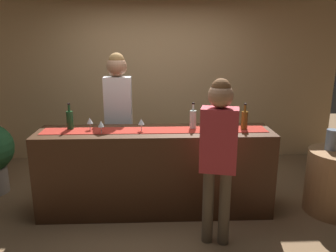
{
  "coord_description": "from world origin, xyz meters",
  "views": [
    {
      "loc": [
        0.0,
        -3.62,
        1.99
      ],
      "look_at": [
        0.15,
        0.0,
        1.03
      ],
      "focal_mm": 35.77,
      "sensor_mm": 36.0,
      "label": 1
    }
  ],
  "objects_px": {
    "wine_glass_mid_counter": "(101,124)",
    "customer_sipping": "(218,146)",
    "wine_glass_far_end": "(141,122)",
    "wine_glass_near_customer": "(89,121)",
    "wine_bottle_green": "(70,120)",
    "wine_bottle_clear": "(193,119)",
    "vase_on_side_table": "(331,140)",
    "bartender": "(118,107)",
    "round_side_table": "(336,182)",
    "wine_bottle_amber": "(244,120)"
  },
  "relations": [
    {
      "from": "bartender",
      "to": "customer_sipping",
      "type": "relative_size",
      "value": 1.1
    },
    {
      "from": "wine_bottle_green",
      "to": "vase_on_side_table",
      "type": "xyz_separation_m",
      "value": [
        2.98,
        -0.13,
        -0.23
      ]
    },
    {
      "from": "wine_bottle_clear",
      "to": "round_side_table",
      "type": "relative_size",
      "value": 0.41
    },
    {
      "from": "wine_bottle_clear",
      "to": "wine_bottle_amber",
      "type": "distance_m",
      "value": 0.58
    },
    {
      "from": "wine_glass_mid_counter",
      "to": "wine_glass_far_end",
      "type": "relative_size",
      "value": 1.0
    },
    {
      "from": "bartender",
      "to": "round_side_table",
      "type": "xyz_separation_m",
      "value": [
        2.56,
        -0.7,
        -0.77
      ]
    },
    {
      "from": "wine_glass_mid_counter",
      "to": "customer_sipping",
      "type": "height_order",
      "value": "customer_sipping"
    },
    {
      "from": "wine_bottle_amber",
      "to": "customer_sipping",
      "type": "xyz_separation_m",
      "value": [
        -0.42,
        -0.67,
        -0.08
      ]
    },
    {
      "from": "wine_glass_near_customer",
      "to": "bartender",
      "type": "height_order",
      "value": "bartender"
    },
    {
      "from": "wine_glass_far_end",
      "to": "wine_glass_near_customer",
      "type": "bearing_deg",
      "value": 172.93
    },
    {
      "from": "vase_on_side_table",
      "to": "customer_sipping",
      "type": "bearing_deg",
      "value": -156.04
    },
    {
      "from": "wine_bottle_clear",
      "to": "bartender",
      "type": "relative_size",
      "value": 0.17
    },
    {
      "from": "wine_glass_near_customer",
      "to": "customer_sipping",
      "type": "xyz_separation_m",
      "value": [
        1.32,
        -0.72,
        -0.08
      ]
    },
    {
      "from": "wine_glass_mid_counter",
      "to": "bartender",
      "type": "distance_m",
      "value": 0.7
    },
    {
      "from": "wine_bottle_clear",
      "to": "round_side_table",
      "type": "distance_m",
      "value": 1.82
    },
    {
      "from": "bartender",
      "to": "wine_glass_far_end",
      "type": "bearing_deg",
      "value": 117.31
    },
    {
      "from": "wine_glass_mid_counter",
      "to": "wine_glass_far_end",
      "type": "xyz_separation_m",
      "value": [
        0.43,
        0.08,
        0.0
      ]
    },
    {
      "from": "wine_bottle_green",
      "to": "customer_sipping",
      "type": "relative_size",
      "value": 0.18
    },
    {
      "from": "wine_glass_far_end",
      "to": "wine_bottle_green",
      "type": "bearing_deg",
      "value": 171.8
    },
    {
      "from": "wine_glass_near_customer",
      "to": "customer_sipping",
      "type": "bearing_deg",
      "value": -28.64
    },
    {
      "from": "wine_bottle_clear",
      "to": "vase_on_side_table",
      "type": "bearing_deg",
      "value": -3.99
    },
    {
      "from": "wine_glass_far_end",
      "to": "vase_on_side_table",
      "type": "height_order",
      "value": "wine_glass_far_end"
    },
    {
      "from": "bartender",
      "to": "customer_sipping",
      "type": "bearing_deg",
      "value": 130.11
    },
    {
      "from": "wine_bottle_green",
      "to": "round_side_table",
      "type": "relative_size",
      "value": 0.41
    },
    {
      "from": "wine_bottle_amber",
      "to": "wine_glass_far_end",
      "type": "xyz_separation_m",
      "value": [
        -1.16,
        -0.02,
        -0.01
      ]
    },
    {
      "from": "wine_glass_near_customer",
      "to": "round_side_table",
      "type": "height_order",
      "value": "wine_glass_near_customer"
    },
    {
      "from": "wine_bottle_green",
      "to": "round_side_table",
      "type": "xyz_separation_m",
      "value": [
        3.06,
        -0.2,
        -0.72
      ]
    },
    {
      "from": "wine_bottle_green",
      "to": "wine_glass_near_customer",
      "type": "relative_size",
      "value": 2.1
    },
    {
      "from": "round_side_table",
      "to": "wine_bottle_amber",
      "type": "bearing_deg",
      "value": 174.08
    },
    {
      "from": "wine_bottle_green",
      "to": "wine_bottle_clear",
      "type": "height_order",
      "value": "same"
    },
    {
      "from": "round_side_table",
      "to": "vase_on_side_table",
      "type": "distance_m",
      "value": 0.5
    },
    {
      "from": "wine_glass_near_customer",
      "to": "wine_glass_mid_counter",
      "type": "height_order",
      "value": "same"
    },
    {
      "from": "wine_glass_far_end",
      "to": "customer_sipping",
      "type": "relative_size",
      "value": 0.09
    },
    {
      "from": "bartender",
      "to": "vase_on_side_table",
      "type": "distance_m",
      "value": 2.58
    },
    {
      "from": "wine_bottle_green",
      "to": "wine_glass_mid_counter",
      "type": "height_order",
      "value": "wine_bottle_green"
    },
    {
      "from": "wine_bottle_green",
      "to": "bartender",
      "type": "relative_size",
      "value": 0.17
    },
    {
      "from": "wine_bottle_green",
      "to": "wine_glass_mid_counter",
      "type": "bearing_deg",
      "value": -27.35
    },
    {
      "from": "wine_glass_mid_counter",
      "to": "vase_on_side_table",
      "type": "xyz_separation_m",
      "value": [
        2.6,
        0.06,
        -0.23
      ]
    },
    {
      "from": "wine_glass_far_end",
      "to": "round_side_table",
      "type": "bearing_deg",
      "value": -2.25
    },
    {
      "from": "wine_glass_far_end",
      "to": "round_side_table",
      "type": "height_order",
      "value": "wine_glass_far_end"
    },
    {
      "from": "wine_bottle_green",
      "to": "bartender",
      "type": "distance_m",
      "value": 0.7
    },
    {
      "from": "wine_bottle_green",
      "to": "wine_bottle_clear",
      "type": "distance_m",
      "value": 1.39
    },
    {
      "from": "wine_bottle_clear",
      "to": "wine_glass_far_end",
      "type": "height_order",
      "value": "wine_bottle_clear"
    },
    {
      "from": "wine_bottle_green",
      "to": "wine_bottle_clear",
      "type": "xyz_separation_m",
      "value": [
        1.39,
        -0.02,
        0.0
      ]
    },
    {
      "from": "wine_glass_far_end",
      "to": "wine_bottle_amber",
      "type": "bearing_deg",
      "value": 1.22
    },
    {
      "from": "wine_bottle_clear",
      "to": "bartender",
      "type": "xyz_separation_m",
      "value": [
        -0.9,
        0.52,
        0.05
      ]
    },
    {
      "from": "wine_bottle_clear",
      "to": "wine_bottle_amber",
      "type": "xyz_separation_m",
      "value": [
        0.57,
        -0.07,
        0.0
      ]
    },
    {
      "from": "customer_sipping",
      "to": "vase_on_side_table",
      "type": "height_order",
      "value": "customer_sipping"
    },
    {
      "from": "wine_glass_mid_counter",
      "to": "bartender",
      "type": "relative_size",
      "value": 0.08
    },
    {
      "from": "wine_bottle_green",
      "to": "vase_on_side_table",
      "type": "relative_size",
      "value": 1.26
    }
  ]
}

